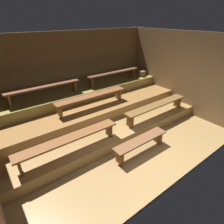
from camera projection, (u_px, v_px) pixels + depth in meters
name	position (u px, v px, depth m)	size (l,w,h in m)	color
ground	(107.00, 132.00, 5.81)	(7.00, 5.04, 0.08)	olive
wall_back	(72.00, 72.00, 6.67)	(7.00, 0.06, 2.79)	olive
wall_right	(176.00, 71.00, 6.82)	(0.06, 5.04, 2.79)	olive
platform_lower	(97.00, 119.00, 6.13)	(6.20, 3.05, 0.32)	olive
platform_middle	(89.00, 105.00, 6.33)	(6.20, 2.10, 0.32)	olive
platform_upper	(81.00, 93.00, 6.53)	(6.20, 1.12, 0.32)	olive
bench_floor_center	(141.00, 142.00, 4.74)	(1.62, 0.32, 0.41)	brown
bench_lower_left	(69.00, 140.00, 4.25)	(2.48, 0.32, 0.41)	brown
bench_lower_right	(157.00, 106.00, 5.86)	(2.48, 0.32, 0.41)	brown
bench_middle_center	(92.00, 97.00, 5.68)	(2.35, 0.32, 0.41)	brown
bench_upper_left	(44.00, 88.00, 5.50)	(2.19, 0.32, 0.41)	brown
bench_upper_right	(113.00, 73.00, 6.89)	(2.19, 0.32, 0.41)	brown
wooden_crate_upper	(142.00, 74.00, 7.70)	(0.23, 0.23, 0.23)	#826345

